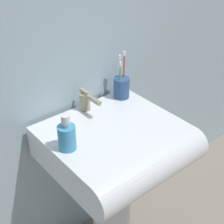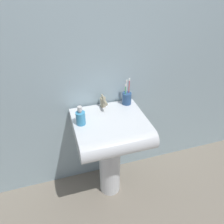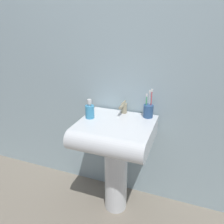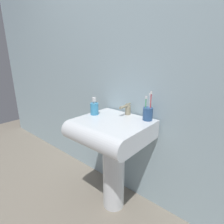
% 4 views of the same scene
% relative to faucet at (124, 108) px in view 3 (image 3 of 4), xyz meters
% --- Properties ---
extents(ground_plane, '(6.00, 6.00, 0.00)m').
position_rel_faucet_xyz_m(ground_plane, '(-0.00, -0.17, -0.85)').
color(ground_plane, gray).
rests_on(ground_plane, ground).
extents(wall_back, '(5.00, 0.05, 2.40)m').
position_rel_faucet_xyz_m(wall_back, '(-0.00, 0.10, 0.35)').
color(wall_back, '#9EB7C1').
rests_on(wall_back, ground).
extents(sink_pedestal, '(0.18, 0.18, 0.66)m').
position_rel_faucet_xyz_m(sink_pedestal, '(-0.00, -0.17, -0.52)').
color(sink_pedestal, white).
rests_on(sink_pedestal, ground).
extents(sink_basin, '(0.54, 0.52, 0.14)m').
position_rel_faucet_xyz_m(sink_basin, '(-0.00, -0.22, -0.12)').
color(sink_basin, white).
rests_on(sink_basin, sink_pedestal).
extents(faucet, '(0.05, 0.14, 0.10)m').
position_rel_faucet_xyz_m(faucet, '(0.00, 0.00, 0.00)').
color(faucet, tan).
rests_on(faucet, sink_basin).
extents(toothbrush_cup, '(0.07, 0.07, 0.22)m').
position_rel_faucet_xyz_m(toothbrush_cup, '(0.19, -0.01, 0.00)').
color(toothbrush_cup, '#2D5184').
rests_on(toothbrush_cup, sink_basin).
extents(soap_bottle, '(0.07, 0.07, 0.15)m').
position_rel_faucet_xyz_m(soap_bottle, '(-0.22, -0.17, 0.01)').
color(soap_bottle, '#3F99CC').
rests_on(soap_bottle, sink_basin).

